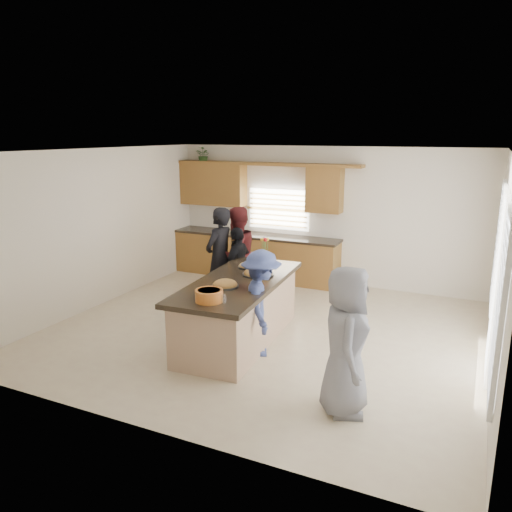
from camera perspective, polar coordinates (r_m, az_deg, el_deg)
The scene contains 18 objects.
floor at distance 8.01m, azimuth 0.99°, elevation -8.53°, with size 6.50×6.50×0.00m, color beige.
room_shell at distance 7.49m, azimuth 1.05°, elevation 5.03°, with size 6.52×6.02×2.81m.
back_cabinetry at distance 10.72m, azimuth -0.24°, elevation 2.37°, with size 4.08×0.66×2.46m.
right_wall_glazing at distance 6.86m, azimuth 25.95°, elevation -2.01°, with size 0.06×4.00×2.25m.
island at distance 7.50m, azimuth -2.00°, elevation -6.44°, with size 1.33×2.77×0.95m.
platter_front at distance 7.04m, azimuth -3.55°, elevation -3.32°, with size 0.38×0.38×0.16m.
platter_mid at distance 7.59m, azimuth 0.24°, elevation -1.99°, with size 0.48×0.48×0.19m.
platter_back at distance 8.00m, azimuth -0.96°, elevation -1.16°, with size 0.31×0.31×0.13m.
salad_bowl at distance 6.44m, azimuth -5.38°, elevation -4.46°, with size 0.36×0.36×0.15m.
clear_cup at distance 6.38m, azimuth -3.73°, elevation -4.91°, with size 0.07×0.07×0.11m, color white.
plate_stack at distance 8.24m, azimuth 0.23°, elevation -0.71°, with size 0.25×0.25×0.05m, color #C994D8.
flower_vase at distance 8.32m, azimuth 1.01°, elevation 0.81°, with size 0.14×0.14×0.42m.
potted_plant at distance 11.18m, azimuth -6.00°, elevation 11.40°, with size 0.33×0.28×0.36m, color #396729.
woman_left_back at distance 8.85m, azimuth -4.20°, elevation -0.22°, with size 0.66×0.43×1.81m, color black.
woman_left_mid at distance 9.15m, azimuth -2.23°, elevation 0.15°, with size 0.86×0.67×1.77m, color #581A1C.
woman_left_front at distance 8.86m, azimuth -2.05°, elevation -1.33°, with size 0.86×0.36×1.46m, color black.
woman_right_back at distance 6.98m, azimuth 0.60°, elevation -5.38°, with size 0.97×0.56×1.51m, color #3C4984.
woman_right_front at distance 5.61m, azimuth 10.25°, elevation -9.56°, with size 0.83×0.54×1.69m, color slate.
Camera 1 is at (2.99, -6.77, 3.06)m, focal length 35.00 mm.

